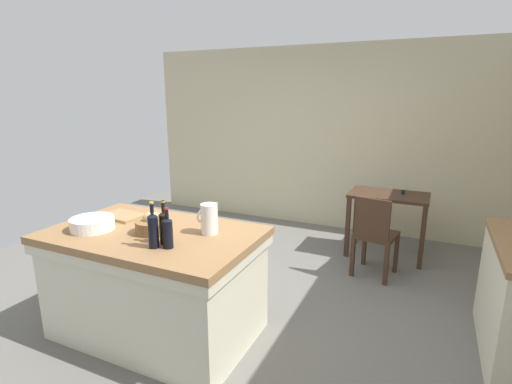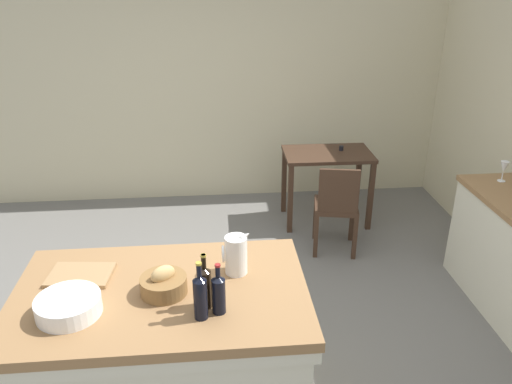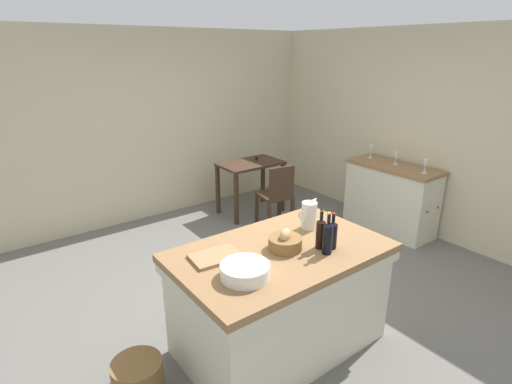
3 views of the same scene
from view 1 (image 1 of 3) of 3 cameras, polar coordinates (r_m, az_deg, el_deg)
The scene contains 13 objects.
ground_plane at distance 3.80m, azimuth -2.75°, elevation -16.09°, with size 6.76×6.76×0.00m, color #66635E.
wall_back at distance 5.75m, azimuth 9.20°, elevation 7.84°, with size 5.32×0.12×2.60m, color beige.
island_table at distance 3.28m, azimuth -14.63°, elevation -12.35°, with size 1.64×1.02×0.88m.
writing_desk at distance 4.87m, azimuth 18.99°, elevation -1.72°, with size 0.91×0.57×0.83m.
wooden_chair at distance 4.29m, azimuth 17.16°, elevation -5.91°, with size 0.47×0.47×0.90m.
pitcher at distance 2.95m, azimuth -6.95°, elevation -3.91°, with size 0.17×0.13×0.28m.
wash_bowl at distance 3.30m, azimuth -23.07°, elevation -4.34°, with size 0.33×0.33×0.10m, color white.
bread_basket at distance 3.07m, azimuth -15.08°, elevation -4.78°, with size 0.26×0.26×0.17m.
cutting_board at distance 3.55m, azimuth -19.15°, elevation -3.34°, with size 0.36×0.25×0.02m, color #99754C.
wine_bottle_dark at distance 2.73m, azimuth -12.96°, elevation -5.76°, with size 0.07×0.07×0.29m.
wine_bottle_amber at distance 2.81m, azimuth -13.43°, elevation -4.99°, with size 0.07×0.07×0.32m.
wine_bottle_green at distance 2.75m, azimuth -14.99°, elevation -5.37°, with size 0.07×0.07×0.33m.
wicker_hamper at distance 4.28m, azimuth -24.74°, elevation -11.71°, with size 0.36×0.36×0.28m, color brown.
Camera 1 is at (1.53, -2.91, 1.91)m, focal length 27.01 mm.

